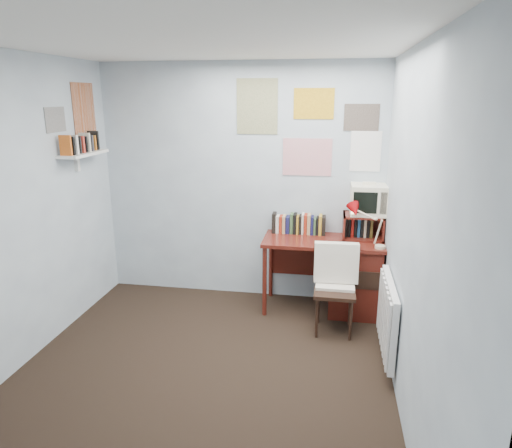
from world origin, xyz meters
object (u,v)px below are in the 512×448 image
at_px(tv_riser, 363,226).
at_px(desk_lamp, 381,230).
at_px(desk_chair, 335,292).
at_px(wall_shelf, 84,154).
at_px(radiator, 388,317).
at_px(desk, 349,274).
at_px(crt_tv, 368,198).

bearing_deg(tv_riser, desk_lamp, -63.40).
xyz_separation_m(desk_chair, tv_riser, (0.26, 0.58, 0.48)).
bearing_deg(desk_lamp, wall_shelf, -168.19).
xyz_separation_m(tv_riser, wall_shelf, (-2.69, -0.49, 0.74)).
distance_m(desk_chair, radiator, 0.63).
distance_m(desk, crt_tv, 0.79).
relative_size(desk, desk_lamp, 3.32).
bearing_deg(desk_chair, desk, 74.09).
bearing_deg(radiator, crt_tv, 97.23).
xyz_separation_m(crt_tv, wall_shelf, (-2.73, -0.51, 0.45)).
bearing_deg(desk, tv_riser, 42.96).
distance_m(desk, desk_chair, 0.49).
bearing_deg(desk_lamp, radiator, -80.48).
relative_size(tv_riser, crt_tv, 1.16).
height_order(crt_tv, wall_shelf, wall_shelf).
distance_m(desk_chair, desk_lamp, 0.73).
bearing_deg(crt_tv, wall_shelf, -170.25).
relative_size(desk_lamp, crt_tv, 1.05).
height_order(desk, tv_riser, tv_riser).
height_order(desk, radiator, desk).
distance_m(desk_lamp, crt_tv, 0.41).
bearing_deg(desk_lamp, desk_chair, -137.79).
xyz_separation_m(desk, crt_tv, (0.15, 0.13, 0.77)).
bearing_deg(radiator, tv_riser, 99.28).
height_order(desk, desk_chair, desk_chair).
bearing_deg(tv_riser, desk, -137.04).
xyz_separation_m(desk_lamp, wall_shelf, (-2.84, -0.19, 0.68)).
height_order(tv_riser, wall_shelf, wall_shelf).
relative_size(desk, tv_riser, 3.00).
bearing_deg(crt_tv, desk_lamp, -71.13).
xyz_separation_m(desk_lamp, radiator, (0.02, -0.74, -0.52)).
relative_size(desk_chair, wall_shelf, 1.30).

